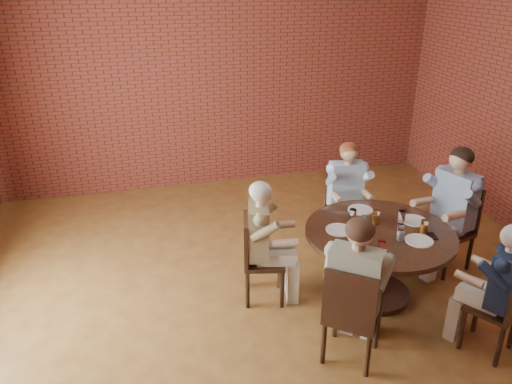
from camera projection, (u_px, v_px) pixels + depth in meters
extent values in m
plane|color=olive|center=(293.00, 315.00, 4.85)|extent=(7.00, 7.00, 0.00)
plane|color=maroon|center=(220.00, 73.00, 7.25)|extent=(7.00, 0.00, 7.00)
cylinder|color=#341911|center=(373.00, 292.00, 5.13)|extent=(0.72, 0.72, 0.06)
cylinder|color=#341911|center=(376.00, 266.00, 5.00)|extent=(0.21, 0.21, 0.64)
cylinder|color=#3B2215|center=(380.00, 233.00, 4.84)|extent=(1.45, 1.45, 0.05)
cube|color=#341911|center=(446.00, 232.00, 5.47)|extent=(0.58, 0.58, 0.04)
cube|color=#341911|center=(462.00, 205.00, 5.46)|extent=(0.18, 0.45, 0.52)
cylinder|color=#341911|center=(416.00, 247.00, 5.62)|extent=(0.04, 0.04, 0.41)
cylinder|color=#341911|center=(446.00, 263.00, 5.31)|extent=(0.04, 0.04, 0.41)
cylinder|color=#341911|center=(440.00, 238.00, 5.81)|extent=(0.04, 0.04, 0.41)
cylinder|color=#341911|center=(469.00, 253.00, 5.50)|extent=(0.04, 0.04, 0.41)
cube|color=#341911|center=(345.00, 214.00, 5.89)|extent=(0.45, 0.45, 0.04)
cube|color=#341911|center=(342.00, 188.00, 5.95)|extent=(0.41, 0.08, 0.47)
cylinder|color=#341911|center=(334.00, 238.00, 5.80)|extent=(0.04, 0.04, 0.41)
cylinder|color=#341911|center=(363.00, 236.00, 5.85)|extent=(0.04, 0.04, 0.41)
cylinder|color=#341911|center=(326.00, 225.00, 6.12)|extent=(0.04, 0.04, 0.41)
cylinder|color=#341911|center=(353.00, 223.00, 6.16)|extent=(0.04, 0.04, 0.41)
cube|color=#341911|center=(264.00, 261.00, 4.93)|extent=(0.48, 0.48, 0.04)
cube|color=#341911|center=(246.00, 239.00, 4.83)|extent=(0.13, 0.40, 0.45)
cylinder|color=#341911|center=(282.00, 289.00, 4.88)|extent=(0.04, 0.04, 0.41)
cylinder|color=#341911|center=(279.00, 270.00, 5.18)|extent=(0.04, 0.04, 0.41)
cylinder|color=#341911|center=(248.00, 290.00, 4.87)|extent=(0.04, 0.04, 0.41)
cylinder|color=#341911|center=(247.00, 271.00, 5.18)|extent=(0.04, 0.04, 0.41)
cube|color=#341911|center=(353.00, 314.00, 4.17)|extent=(0.61, 0.61, 0.04)
cube|color=#341911|center=(350.00, 301.00, 3.89)|extent=(0.36, 0.30, 0.49)
cylinder|color=#341911|center=(377.00, 329.00, 4.34)|extent=(0.04, 0.04, 0.41)
cylinder|color=#341911|center=(336.00, 318.00, 4.48)|extent=(0.04, 0.04, 0.41)
cylinder|color=#341911|center=(368.00, 356.00, 4.03)|extent=(0.04, 0.04, 0.41)
cylinder|color=#341911|center=(324.00, 343.00, 4.17)|extent=(0.04, 0.04, 0.41)
cube|color=#341911|center=(492.00, 308.00, 4.25)|extent=(0.52, 0.52, 0.04)
cylinder|color=#341911|center=(477.00, 313.00, 4.54)|extent=(0.04, 0.04, 0.41)
cylinder|color=#341911|center=(462.00, 329.00, 4.34)|extent=(0.04, 0.04, 0.41)
cylinder|color=#341911|center=(499.00, 347.00, 4.13)|extent=(0.04, 0.04, 0.41)
cylinder|color=white|center=(414.00, 220.00, 5.02)|extent=(0.26, 0.26, 0.01)
cylinder|color=white|center=(360.00, 210.00, 5.24)|extent=(0.26, 0.26, 0.01)
cylinder|color=white|center=(339.00, 230.00, 4.84)|extent=(0.26, 0.26, 0.01)
cylinder|color=white|center=(419.00, 241.00, 4.64)|extent=(0.26, 0.26, 0.01)
cylinder|color=white|center=(402.00, 218.00, 4.94)|extent=(0.07, 0.07, 0.14)
cylinder|color=white|center=(376.00, 217.00, 4.95)|extent=(0.07, 0.07, 0.14)
cylinder|color=white|center=(353.00, 216.00, 4.97)|extent=(0.07, 0.07, 0.14)
cylinder|color=white|center=(364.00, 223.00, 4.83)|extent=(0.07, 0.07, 0.14)
cylinder|color=white|center=(363.00, 238.00, 4.56)|extent=(0.07, 0.07, 0.14)
cylinder|color=white|center=(381.00, 248.00, 4.39)|extent=(0.07, 0.07, 0.14)
cylinder|color=white|center=(401.00, 233.00, 4.64)|extent=(0.07, 0.07, 0.14)
cylinder|color=white|center=(424.00, 227.00, 4.76)|extent=(0.07, 0.07, 0.14)
cube|color=black|center=(432.00, 236.00, 4.73)|extent=(0.10, 0.15, 0.01)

